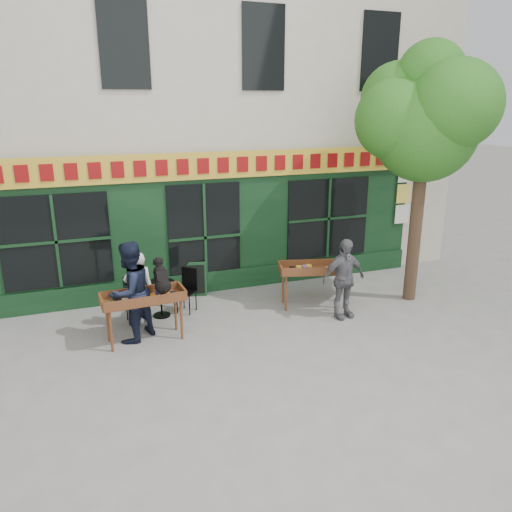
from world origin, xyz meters
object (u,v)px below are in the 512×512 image
Objects in this scene: dog at (161,275)px; man_right at (344,279)px; woman at (139,290)px; man_left at (130,292)px; book_cart_right at (314,271)px; book_cart_center at (143,300)px; bistro_table at (161,292)px.

dog is 0.35× the size of man_right.
man_left is (-0.22, -0.53, 0.18)m from woman.
woman is at bearing -151.32° from man_left.
man_right is (0.30, -0.75, 0.03)m from book_cart_right.
man_right is at bearing -7.42° from dog.
woman is at bearing -168.50° from book_cart_right.
book_cart_center is 2.02× the size of bistro_table.
dog is 0.79× the size of bistro_table.
man_left is at bearing -127.87° from bistro_table.
woman is 3.76m from book_cart_right.
bistro_table is 1.22m from man_left.
dog is at bearing 113.26° from woman.
woman is 2.07× the size of bistro_table.
man_left reaches higher than dog.
dog is 0.67m from man_left.
book_cart_center is 0.65m from woman.
book_cart_center is at bearing 111.51° from man_left.
man_left is (-3.97, -0.31, 0.14)m from book_cart_right.
man_left is (-0.22, 0.12, 0.14)m from book_cart_center.
man_right is at bearing -7.77° from book_cart_center.
book_cart_center reaches higher than bistro_table.
book_cart_center is 1.16m from bistro_table.
man_right is at bearing 163.28° from woman.
book_cart_right is (3.75, -0.22, 0.03)m from woman.
woman is at bearing -142.44° from bistro_table.
bistro_table is (-3.57, 1.34, -0.31)m from man_right.
book_cart_right is at bearing -10.20° from bistro_table.
book_cart_right is at bearing 3.28° from book_cart_center.
man_right is (4.05, -0.97, 0.06)m from woman.
man_left reaches higher than bistro_table.
book_cart_right is 2.12× the size of bistro_table.
man_left is at bearing 168.93° from man_right.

